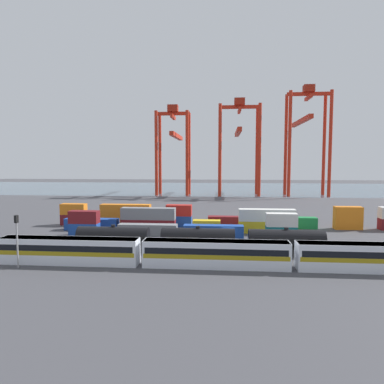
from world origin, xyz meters
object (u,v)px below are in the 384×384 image
(shipping_container_7, at_px, (148,225))
(shipping_container_12, at_px, (74,220))
(gantry_crane_central, at_px, (239,138))
(shipping_container_14, at_px, (126,220))
(gantry_crane_east, at_px, (306,130))
(freight_tank_row, at_px, (198,240))
(signal_mast, at_px, (17,234))
(gantry_crane_west, at_px, (174,142))
(passenger_train, at_px, (216,253))

(shipping_container_7, relative_size, shipping_container_12, 2.00)
(shipping_container_12, distance_m, gantry_crane_central, 100.65)
(shipping_container_14, xyz_separation_m, gantry_crane_east, (62.28, 87.24, 29.24))
(shipping_container_14, bearing_deg, shipping_container_7, -41.21)
(freight_tank_row, distance_m, shipping_container_7, 21.72)
(signal_mast, bearing_deg, shipping_container_7, 65.95)
(freight_tank_row, height_order, gantry_crane_west, gantry_crane_west)
(passenger_train, relative_size, shipping_container_12, 10.81)
(freight_tank_row, bearing_deg, shipping_container_14, 128.85)
(signal_mast, height_order, gantry_crane_central, gantry_crane_central)
(shipping_container_12, xyz_separation_m, gantry_crane_central, (44.03, 86.75, 25.85))
(shipping_container_14, bearing_deg, freight_tank_row, -51.15)
(freight_tank_row, distance_m, gantry_crane_central, 114.00)
(signal_mast, bearing_deg, gantry_crane_west, 87.28)
(signal_mast, distance_m, shipping_container_7, 31.88)
(shipping_container_12, bearing_deg, freight_tank_row, -36.51)
(shipping_container_14, relative_size, gantry_crane_central, 0.27)
(passenger_train, distance_m, shipping_container_7, 30.25)
(freight_tank_row, height_order, gantry_crane_central, gantry_crane_central)
(shipping_container_12, distance_m, shipping_container_14, 13.01)
(shipping_container_12, bearing_deg, signal_mast, -78.73)
(signal_mast, xyz_separation_m, gantry_crane_central, (37.07, 121.67, 22.15))
(shipping_container_14, bearing_deg, shipping_container_12, 180.00)
(shipping_container_12, height_order, gantry_crane_west, gantry_crane_west)
(freight_tank_row, xyz_separation_m, gantry_crane_east, (43.07, 111.09, 28.38))
(shipping_container_7, xyz_separation_m, shipping_container_14, (-6.86, 6.01, 0.00))
(shipping_container_7, bearing_deg, gantry_crane_east, 59.27)
(passenger_train, relative_size, signal_mast, 8.46)
(shipping_container_7, relative_size, gantry_crane_central, 0.27)
(shipping_container_7, relative_size, gantry_crane_east, 0.24)
(passenger_train, xyz_separation_m, signal_mast, (-28.41, -2.96, 2.85))
(gantry_crane_east, bearing_deg, freight_tank_row, -111.19)
(passenger_train, height_order, signal_mast, signal_mast)
(gantry_crane_east, bearing_deg, passenger_train, -108.51)
(signal_mast, height_order, gantry_crane_west, gantry_crane_west)
(shipping_container_12, relative_size, gantry_crane_west, 0.14)
(passenger_train, relative_size, shipping_container_14, 5.40)
(shipping_container_7, height_order, shipping_container_14, same)
(shipping_container_12, xyz_separation_m, shipping_container_14, (13.01, 0.00, 0.00))
(shipping_container_14, xyz_separation_m, gantry_crane_west, (-0.24, 87.08, 24.25))
(passenger_train, xyz_separation_m, gantry_crane_central, (8.65, 118.72, 25.00))
(freight_tank_row, bearing_deg, passenger_train, -68.79)
(signal_mast, bearing_deg, passenger_train, 5.94)
(passenger_train, height_order, gantry_crane_east, gantry_crane_east)
(shipping_container_12, bearing_deg, passenger_train, -42.11)
(gantry_crane_east, bearing_deg, gantry_crane_west, -179.86)
(gantry_crane_west, relative_size, gantry_crane_east, 0.84)
(signal_mast, xyz_separation_m, gantry_crane_west, (5.81, 122.01, 20.55))
(gantry_crane_west, xyz_separation_m, gantry_crane_central, (31.26, -0.34, 1.60))
(signal_mast, relative_size, shipping_container_7, 0.64)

